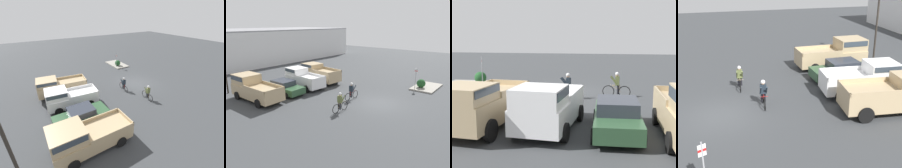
% 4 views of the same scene
% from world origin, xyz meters
% --- Properties ---
extents(ground_plane, '(80.00, 80.00, 0.00)m').
position_xyz_m(ground_plane, '(0.00, 0.00, 0.00)').
color(ground_plane, '#383A3D').
extents(pickup_truck_0, '(2.38, 5.54, 2.28)m').
position_xyz_m(pickup_truck_0, '(-6.42, 9.62, 1.16)').
color(pickup_truck_0, tan).
rests_on(pickup_truck_0, ground_plane).
extents(sedan_0, '(2.09, 4.62, 1.41)m').
position_xyz_m(sedan_0, '(-3.61, 8.90, 0.70)').
color(sedan_0, '#2D5133').
rests_on(sedan_0, ground_plane).
extents(pickup_truck_1, '(2.52, 4.96, 2.07)m').
position_xyz_m(pickup_truck_1, '(-0.78, 9.15, 1.07)').
color(pickup_truck_1, white).
rests_on(pickup_truck_1, ground_plane).
extents(pickup_truck_2, '(2.68, 5.29, 2.12)m').
position_xyz_m(pickup_truck_2, '(2.02, 9.35, 1.13)').
color(pickup_truck_2, tan).
rests_on(pickup_truck_2, ground_plane).
extents(cyclist_0, '(1.86, 0.48, 1.65)m').
position_xyz_m(cyclist_0, '(-0.65, 2.55, 0.82)').
color(cyclist_0, black).
rests_on(cyclist_0, ground_plane).
extents(cyclist_1, '(1.79, 0.48, 1.65)m').
position_xyz_m(cyclist_1, '(-3.66, 1.53, 0.80)').
color(cyclist_1, black).
rests_on(cyclist_1, ground_plane).
extents(fire_lane_sign, '(0.14, 0.29, 2.31)m').
position_xyz_m(fire_lane_sign, '(6.47, -0.88, 1.40)').
color(fire_lane_sign, '#9E9EA3').
rests_on(fire_lane_sign, ground_plane).
extents(lamppost, '(0.36, 0.36, 7.08)m').
position_xyz_m(lamppost, '(-7.16, 13.43, 4.13)').
color(lamppost, '#2D2823').
rests_on(lamppost, ground_plane).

